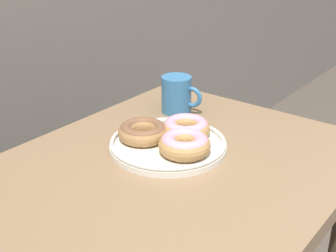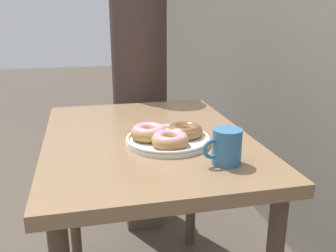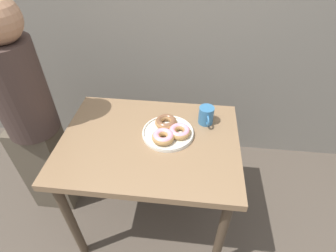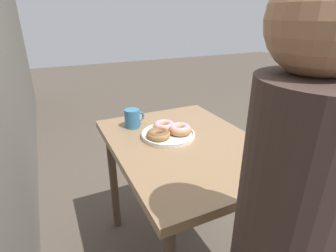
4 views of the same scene
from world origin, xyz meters
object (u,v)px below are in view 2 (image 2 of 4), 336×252
object	(u,v)px
donut_plate	(168,136)
person_figure	(140,94)
coffee_mug	(226,146)
dining_table	(148,162)

from	to	relation	value
donut_plate	person_figure	size ratio (longest dim) A/B	0.20
donut_plate	person_figure	world-z (taller)	person_figure
coffee_mug	person_figure	world-z (taller)	person_figure
donut_plate	coffee_mug	xyz separation A→B (m)	(0.20, 0.13, 0.03)
coffee_mug	person_figure	xyz separation A→B (m)	(-1.01, -0.09, -0.06)
dining_table	person_figure	size ratio (longest dim) A/B	0.65
donut_plate	coffee_mug	distance (m)	0.24
dining_table	donut_plate	size ratio (longest dim) A/B	3.31
donut_plate	coffee_mug	world-z (taller)	coffee_mug
dining_table	coffee_mug	size ratio (longest dim) A/B	7.93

